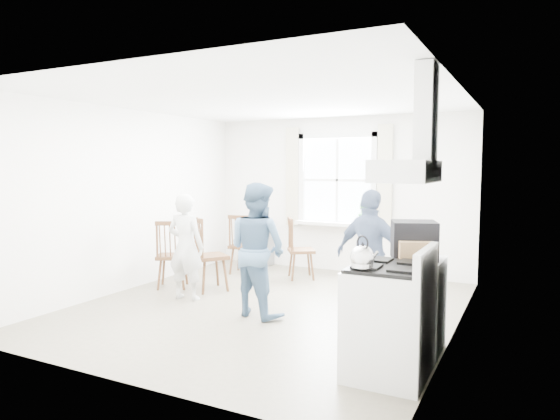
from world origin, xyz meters
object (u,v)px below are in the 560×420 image
object	(u,v)px
person_mid	(257,249)
windsor_chair_b	(203,246)
windsor_chair_c	(171,247)
person_right	(371,256)
stereo_stack	(414,240)
gas_stove	(390,320)
person_left	(186,247)
windsor_chair_a	(241,238)
low_cabinet	(415,304)

from	to	relation	value
person_mid	windsor_chair_b	bearing A→B (deg)	-12.21
windsor_chair_b	windsor_chair_c	size ratio (longest dim) A/B	1.06
windsor_chair_b	person_right	world-z (taller)	person_right
stereo_stack	person_right	xyz separation A→B (m)	(-0.64, 0.75, -0.32)
gas_stove	person_left	size ratio (longest dim) A/B	0.79
stereo_stack	windsor_chair_a	bearing A→B (deg)	146.06
person_mid	person_left	bearing A→B (deg)	6.39
stereo_stack	person_right	world-z (taller)	person_right
windsor_chair_b	person_left	xyz separation A→B (m)	(0.07, -0.47, 0.06)
gas_stove	low_cabinet	xyz separation A→B (m)	(0.07, 0.70, -0.03)
person_left	person_mid	size ratio (longest dim) A/B	0.89
stereo_stack	windsor_chair_b	size ratio (longest dim) A/B	0.47
person_left	person_right	size ratio (longest dim) A/B	0.94
person_right	windsor_chair_a	bearing A→B (deg)	-15.39
windsor_chair_a	person_right	distance (m)	2.99
windsor_chair_c	person_right	distance (m)	3.02
low_cabinet	person_mid	distance (m)	1.98
windsor_chair_c	windsor_chair_a	bearing A→B (deg)	73.17
windsor_chair_c	person_right	bearing A→B (deg)	-2.59
low_cabinet	windsor_chair_c	xyz separation A→B (m)	(-3.67, 0.83, 0.17)
gas_stove	person_right	world-z (taller)	person_right
low_cabinet	windsor_chair_b	xyz separation A→B (m)	(-3.20, 0.95, 0.20)
stereo_stack	windsor_chair_a	world-z (taller)	stereo_stack
windsor_chair_a	windsor_chair_c	bearing A→B (deg)	-106.83
windsor_chair_b	person_mid	world-z (taller)	person_mid
person_left	person_mid	xyz separation A→B (m)	(1.20, -0.18, 0.08)
windsor_chair_c	person_right	xyz separation A→B (m)	(3.01, -0.14, 0.14)
gas_stove	windsor_chair_b	world-z (taller)	gas_stove
windsor_chair_b	windsor_chair_c	distance (m)	0.49
gas_stove	person_right	bearing A→B (deg)	112.81
windsor_chair_a	windsor_chair_c	world-z (taller)	windsor_chair_c
person_mid	gas_stove	bearing A→B (deg)	166.63
gas_stove	windsor_chair_a	xyz separation A→B (m)	(-3.20, 2.84, 0.12)
person_mid	person_right	bearing A→B (deg)	-147.75
windsor_chair_b	person_left	bearing A→B (deg)	-82.02
person_right	low_cabinet	bearing A→B (deg)	146.76
stereo_stack	person_right	bearing A→B (deg)	130.49
person_left	low_cabinet	bearing A→B (deg)	164.86
gas_stove	person_left	world-z (taller)	person_left
person_left	person_mid	distance (m)	1.22
gas_stove	low_cabinet	bearing A→B (deg)	84.32
windsor_chair_a	person_mid	xyz separation A→B (m)	(1.34, -1.84, 0.19)
low_cabinet	stereo_stack	world-z (taller)	stereo_stack
low_cabinet	person_right	size ratio (longest dim) A/B	0.59
low_cabinet	person_left	size ratio (longest dim) A/B	0.63
gas_stove	person_mid	distance (m)	2.14
low_cabinet	windsor_chair_c	world-z (taller)	windsor_chair_c
gas_stove	windsor_chair_b	size ratio (longest dim) A/B	1.05
windsor_chair_a	person_right	xyz separation A→B (m)	(2.61, -1.44, 0.15)
person_right	gas_stove	bearing A→B (deg)	126.29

